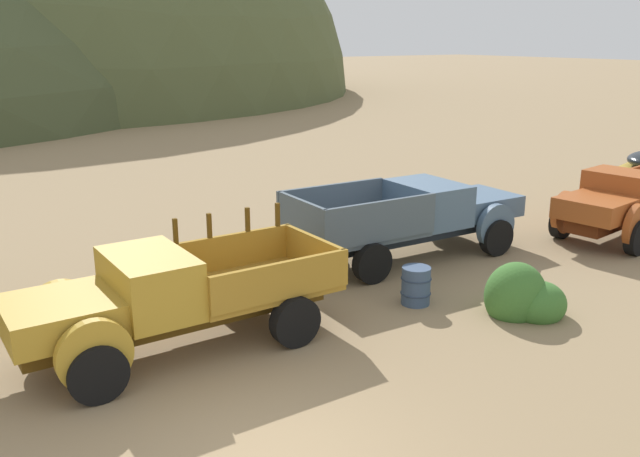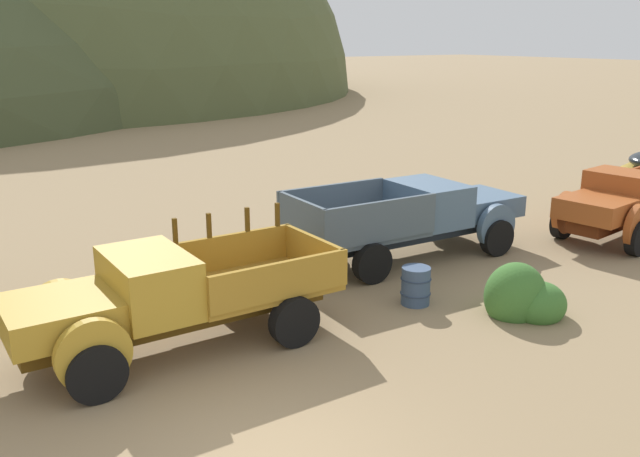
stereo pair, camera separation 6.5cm
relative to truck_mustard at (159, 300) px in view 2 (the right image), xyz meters
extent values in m
ellipsoid|color=#4C5633|center=(8.23, 71.24, -1.02)|extent=(72.51, 80.99, 54.04)
cube|color=#593D12|center=(0.39, 0.03, -0.36)|extent=(5.62, 1.03, 0.36)
cube|color=#B28928|center=(-1.68, 0.02, 0.10)|extent=(1.79, 1.76, 0.55)
cube|color=#B7B2A8|center=(-2.51, 0.01, 0.07)|extent=(0.09, 1.20, 0.44)
cylinder|color=#B28928|center=(-1.45, 1.06, -0.26)|extent=(1.20, 0.19, 1.20)
cylinder|color=#B28928|center=(-1.44, -1.02, -0.26)|extent=(1.20, 0.19, 1.20)
cube|color=#B28928|center=(-0.14, 0.03, 0.35)|extent=(1.32, 2.02, 1.05)
cube|color=black|center=(-0.73, 0.02, 0.56)|extent=(0.06, 1.71, 0.59)
cube|color=#A47826|center=(1.92, 0.04, -0.12)|extent=(2.85, 2.12, 0.12)
cube|color=#A47826|center=(1.91, 1.09, 0.29)|extent=(2.84, 0.12, 0.70)
cube|color=#A47826|center=(1.93, -1.00, 0.29)|extent=(2.84, 0.12, 0.70)
cube|color=#A47826|center=(3.28, 0.06, 0.29)|extent=(0.12, 2.10, 0.70)
cube|color=#593D12|center=(3.05, 1.10, 0.89)|extent=(0.08, 0.08, 0.50)
cube|color=#593D12|center=(2.34, 1.10, 0.89)|extent=(0.08, 0.08, 0.50)
cube|color=#593D12|center=(1.49, 1.09, 0.89)|extent=(0.08, 0.08, 0.50)
cube|color=#593D12|center=(0.78, 1.09, 0.89)|extent=(0.08, 0.08, 0.50)
cylinder|color=black|center=(-1.44, -1.08, -0.54)|extent=(0.96, 0.29, 0.96)
cylinder|color=black|center=(2.15, 1.14, -0.54)|extent=(0.96, 0.29, 0.96)
cylinder|color=black|center=(2.17, -1.05, -0.54)|extent=(0.96, 0.29, 0.96)
cube|color=#262D39|center=(7.36, 1.87, -0.36)|extent=(6.21, 1.17, 0.36)
cube|color=slate|center=(9.63, 1.81, 0.10)|extent=(2.00, 1.82, 0.55)
cube|color=#B7B2A8|center=(10.55, 1.78, 0.07)|extent=(0.11, 1.22, 0.44)
cylinder|color=slate|center=(9.34, 0.77, -0.26)|extent=(1.20, 0.21, 1.20)
cylinder|color=slate|center=(9.40, 2.87, -0.26)|extent=(1.20, 0.21, 1.20)
cube|color=slate|center=(7.94, 1.86, 0.35)|extent=(1.49, 2.07, 1.05)
cube|color=black|center=(8.59, 1.84, 0.56)|extent=(0.10, 1.72, 0.59)
cube|color=#4D5B67|center=(5.66, 1.92, -0.12)|extent=(3.18, 2.21, 0.12)
cube|color=#4D5B67|center=(5.63, 0.86, 0.42)|extent=(3.13, 0.19, 0.95)
cube|color=#4D5B67|center=(5.69, 2.98, 0.42)|extent=(3.13, 0.19, 0.95)
cube|color=#4D5B67|center=(4.17, 1.96, 0.42)|extent=(0.16, 2.12, 0.95)
cylinder|color=black|center=(9.34, 0.71, -0.54)|extent=(0.97, 0.31, 0.96)
cylinder|color=black|center=(9.40, 2.92, -0.54)|extent=(0.97, 0.31, 0.96)
cylinder|color=black|center=(5.37, 0.82, -0.54)|extent=(0.97, 0.31, 0.96)
cylinder|color=black|center=(5.43, 3.03, -0.54)|extent=(0.97, 0.31, 0.96)
cube|color=#51220D|center=(14.05, 0.03, -0.36)|extent=(5.66, 1.76, 0.36)
cube|color=#A34C1E|center=(12.01, -0.27, 0.10)|extent=(1.99, 1.93, 0.55)
cube|color=#B7B2A8|center=(11.20, -0.39, 0.07)|extent=(0.25, 1.16, 0.44)
cylinder|color=#A34C1E|center=(12.10, 0.75, -0.26)|extent=(1.21, 0.36, 1.20)
cylinder|color=#A34C1E|center=(12.39, -1.23, -0.26)|extent=(1.21, 0.36, 1.20)
cube|color=#A34C1E|center=(13.52, -0.05, 0.35)|extent=(1.56, 2.11, 1.05)
cube|color=black|center=(12.95, -0.13, 0.56)|extent=(0.29, 1.64, 0.59)
cube|color=#97471E|center=(15.41, 1.26, 0.22)|extent=(2.80, 0.52, 0.55)
cylinder|color=black|center=(12.09, 0.81, -0.54)|extent=(0.99, 0.42, 0.96)
cylinder|color=black|center=(12.40, -1.28, -0.54)|extent=(0.99, 0.42, 0.96)
cylinder|color=black|center=(15.63, 1.34, -0.54)|extent=(0.99, 0.42, 0.96)
cylinder|color=black|center=(20.66, 4.01, -0.68)|extent=(0.71, 0.39, 0.68)
cylinder|color=black|center=(17.98, 3.20, -0.68)|extent=(0.71, 0.39, 0.68)
cylinder|color=#384C6B|center=(5.37, -0.70, -0.60)|extent=(0.61, 0.61, 0.82)
torus|color=#27354A|center=(5.37, -0.70, -0.44)|extent=(0.66, 0.66, 0.03)
torus|color=#27354A|center=(5.37, -0.70, -0.77)|extent=(0.66, 0.66, 0.03)
ellipsoid|color=#3D702D|center=(6.74, -2.21, -0.63)|extent=(1.33, 1.20, 1.41)
ellipsoid|color=#3D702D|center=(7.05, -2.58, -0.76)|extent=(1.18, 1.06, 0.94)
ellipsoid|color=#3D702D|center=(6.67, -2.30, -0.72)|extent=(1.06, 0.95, 1.09)
camera|label=1|loc=(-3.73, -10.91, 4.51)|focal=38.06mm
camera|label=2|loc=(-3.67, -10.95, 4.51)|focal=38.06mm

